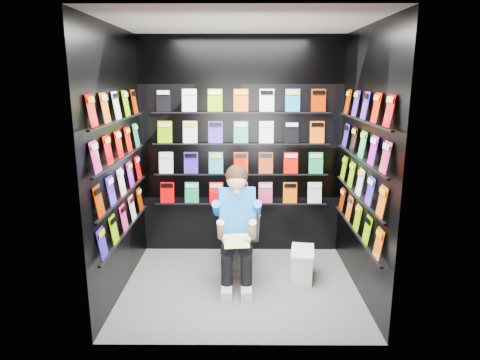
{
  "coord_description": "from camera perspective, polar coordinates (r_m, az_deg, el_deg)",
  "views": [
    {
      "loc": [
        0.02,
        -4.07,
        2.11
      ],
      "look_at": [
        -0.01,
        0.15,
        1.1
      ],
      "focal_mm": 32.0,
      "sensor_mm": 36.0,
      "label": 1
    }
  ],
  "objects": [
    {
      "name": "longbox",
      "position": [
        4.74,
        8.28,
        -11.2
      ],
      "size": [
        0.28,
        0.43,
        0.3
      ],
      "primitive_type": "cube",
      "rotation": [
        0.0,
        0.0,
        -0.16
      ],
      "color": "white",
      "rests_on": "floor"
    },
    {
      "name": "reader",
      "position": [
        4.43,
        -0.41,
        -4.31
      ],
      "size": [
        0.59,
        0.79,
        1.36
      ],
      "primitive_type": null,
      "rotation": [
        0.0,
        0.0,
        0.12
      ],
      "color": "blue",
      "rests_on": "toilet"
    },
    {
      "name": "toilet",
      "position": [
        4.92,
        -0.35,
        -7.33
      ],
      "size": [
        0.5,
        0.79,
        0.73
      ],
      "primitive_type": "imported",
      "rotation": [
        0.0,
        0.0,
        3.26
      ],
      "color": "white",
      "rests_on": "floor"
    },
    {
      "name": "ceiling",
      "position": [
        4.09,
        0.08,
        20.29
      ],
      "size": [
        2.4,
        2.4,
        0.0
      ],
      "primitive_type": "plane",
      "color": "white",
      "rests_on": "floor"
    },
    {
      "name": "wall_front",
      "position": [
        3.17,
        -0.01,
        -1.39
      ],
      "size": [
        2.4,
        0.04,
        2.6
      ],
      "primitive_type": "cube",
      "color": "black",
      "rests_on": "floor"
    },
    {
      "name": "wall_left",
      "position": [
        4.32,
        -16.06,
        2.08
      ],
      "size": [
        0.04,
        2.0,
        2.6
      ],
      "primitive_type": "cube",
      "color": "black",
      "rests_on": "floor"
    },
    {
      "name": "floor",
      "position": [
        4.58,
        0.07,
        -14.01
      ],
      "size": [
        2.4,
        2.4,
        0.0
      ],
      "primitive_type": "plane",
      "color": "slate",
      "rests_on": "ground"
    },
    {
      "name": "longbox_lid",
      "position": [
        4.67,
        8.34,
        -9.37
      ],
      "size": [
        0.3,
        0.45,
        0.03
      ],
      "primitive_type": "cube",
      "rotation": [
        0.0,
        0.0,
        -0.16
      ],
      "color": "white",
      "rests_on": "longbox"
    },
    {
      "name": "comics_back",
      "position": [
        5.1,
        0.12,
        4.34
      ],
      "size": [
        2.1,
        0.06,
        1.37
      ],
      "primitive_type": null,
      "color": "#F70003",
      "rests_on": "wall_back"
    },
    {
      "name": "wall_right",
      "position": [
        4.31,
        16.25,
        2.05
      ],
      "size": [
        0.04,
        2.0,
        2.6
      ],
      "primitive_type": "cube",
      "color": "black",
      "rests_on": "floor"
    },
    {
      "name": "held_comic",
      "position": [
        4.16,
        -0.47,
        -8.15
      ],
      "size": [
        0.26,
        0.17,
        0.1
      ],
      "primitive_type": "cube",
      "rotation": [
        -0.96,
        0.0,
        0.12
      ],
      "color": "green",
      "rests_on": "reader"
    },
    {
      "name": "wall_back",
      "position": [
        5.13,
        0.12,
        4.34
      ],
      "size": [
        2.4,
        0.04,
        2.6
      ],
      "primitive_type": "cube",
      "color": "black",
      "rests_on": "floor"
    },
    {
      "name": "comics_left",
      "position": [
        4.31,
        -15.68,
        2.15
      ],
      "size": [
        0.06,
        1.7,
        1.37
      ],
      "primitive_type": null,
      "color": "#F70003",
      "rests_on": "wall_left"
    },
    {
      "name": "comics_right",
      "position": [
        4.3,
        15.87,
        2.11
      ],
      "size": [
        0.06,
        1.7,
        1.37
      ],
      "primitive_type": null,
      "color": "#F70003",
      "rests_on": "wall_right"
    }
  ]
}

